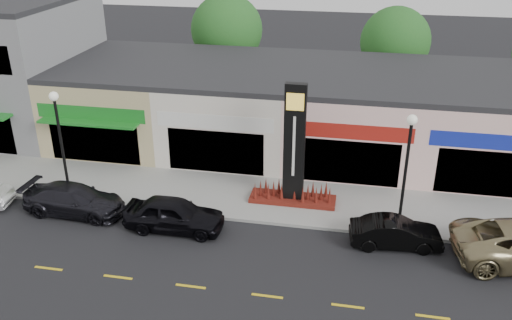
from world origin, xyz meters
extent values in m
plane|color=black|center=(0.00, 0.00, 0.00)|extent=(120.00, 120.00, 0.00)
cube|color=gray|center=(0.00, 4.35, 0.07)|extent=(52.00, 4.30, 0.15)
cube|color=gray|center=(0.00, 2.10, 0.07)|extent=(52.00, 0.20, 0.15)
cube|color=tan|center=(-8.50, 11.50, 2.25)|extent=(7.00, 10.00, 4.50)
cube|color=#262628|center=(-8.50, 11.50, 4.65)|extent=(7.00, 10.00, 0.30)
cube|color=black|center=(-8.50, 6.55, 1.40)|extent=(5.25, 0.10, 2.40)
cube|color=#1A7722|center=(-8.50, 6.55, 3.10)|extent=(6.30, 0.12, 0.80)
cube|color=#1A7722|center=(-8.50, 6.10, 2.70)|extent=(5.60, 0.90, 0.12)
cube|color=beige|center=(-1.50, 11.50, 2.25)|extent=(7.00, 10.00, 4.50)
cube|color=#262628|center=(-1.50, 11.50, 4.65)|extent=(7.00, 10.00, 0.30)
cube|color=black|center=(-1.50, 6.55, 1.40)|extent=(5.25, 0.10, 2.40)
cube|color=silver|center=(-1.50, 6.55, 3.10)|extent=(6.30, 0.12, 0.80)
cube|color=beige|center=(5.50, 11.50, 2.25)|extent=(7.00, 10.00, 4.50)
cube|color=#262628|center=(5.50, 11.50, 4.65)|extent=(7.00, 10.00, 0.30)
cube|color=black|center=(5.50, 6.55, 1.40)|extent=(5.25, 0.10, 2.40)
cube|color=#A71E16|center=(5.50, 6.55, 3.10)|extent=(6.30, 0.12, 0.80)
cube|color=beige|center=(12.50, 11.50, 2.25)|extent=(7.00, 10.00, 4.50)
cube|color=#262628|center=(12.50, 11.50, 4.65)|extent=(7.00, 10.00, 0.30)
cube|color=black|center=(12.50, 6.55, 1.40)|extent=(5.25, 0.10, 2.40)
cube|color=#1827A9|center=(12.50, 6.55, 3.10)|extent=(6.30, 0.12, 0.80)
cylinder|color=#382619|center=(-4.00, 19.50, 1.57)|extent=(0.36, 0.36, 3.15)
sphere|color=#1A541A|center=(-4.00, 19.50, 5.23)|extent=(5.20, 5.20, 5.20)
cylinder|color=#382619|center=(8.00, 19.50, 1.49)|extent=(0.36, 0.36, 2.97)
sphere|color=#1A541A|center=(8.00, 19.50, 4.89)|extent=(4.80, 4.80, 4.80)
cylinder|color=black|center=(-8.00, 2.50, 0.30)|extent=(0.32, 0.32, 0.30)
cylinder|color=black|center=(-8.00, 2.50, 2.80)|extent=(0.14, 0.14, 5.00)
sphere|color=silver|center=(-8.00, 2.50, 5.40)|extent=(0.44, 0.44, 0.44)
cylinder|color=black|center=(8.00, 2.50, 0.30)|extent=(0.32, 0.32, 0.30)
cylinder|color=black|center=(8.00, 2.50, 2.80)|extent=(0.14, 0.14, 5.00)
sphere|color=silver|center=(8.00, 2.50, 5.40)|extent=(0.44, 0.44, 0.44)
cube|color=#54150E|center=(3.00, 4.20, 0.25)|extent=(4.20, 1.30, 0.20)
cube|color=black|center=(3.00, 4.20, 3.15)|extent=(1.00, 0.40, 6.00)
cube|color=yellow|center=(3.00, 3.98, 5.35)|extent=(0.80, 0.05, 0.80)
cube|color=silver|center=(3.00, 3.98, 3.15)|extent=(0.12, 0.04, 3.00)
imported|color=black|center=(-7.06, 1.31, 0.71)|extent=(2.15, 4.94, 1.41)
imported|color=black|center=(-1.93, 0.84, 0.77)|extent=(1.83, 4.52, 1.54)
imported|color=black|center=(7.81, 1.38, 0.64)|extent=(1.77, 4.00, 1.28)
camera|label=1|loc=(5.71, -19.08, 13.22)|focal=38.00mm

